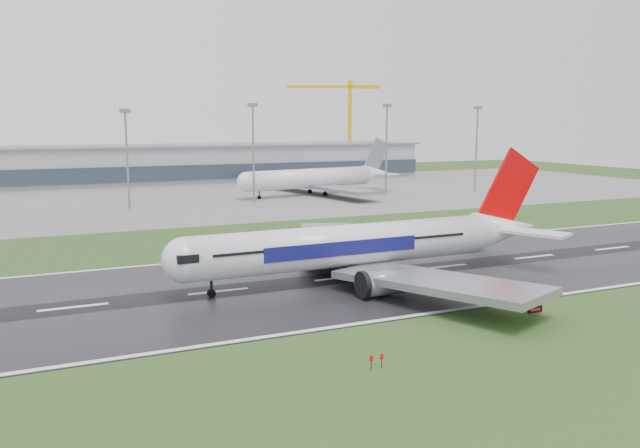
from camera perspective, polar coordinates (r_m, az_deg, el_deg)
name	(u,v)px	position (r m, az deg, el deg)	size (l,w,h in m)	color
ground	(340,279)	(100.71, 1.87, -4.99)	(520.00, 520.00, 0.00)	#274519
runway	(340,278)	(100.70, 1.87, -4.96)	(400.00, 45.00, 0.10)	black
apron	(181,197)	(218.50, -12.55, 2.44)	(400.00, 130.00, 0.08)	slate
terminal	(151,165)	(276.74, -15.10, 5.25)	(240.00, 36.00, 15.00)	gray
main_airliner	(373,218)	(98.76, 4.81, 0.52)	(65.90, 62.76, 19.46)	silver
parked_airliner	(316,168)	(218.49, -0.37, 5.15)	(64.20, 59.77, 18.82)	white
tower_crane	(350,127)	(322.09, 2.73, 8.81)	(46.79, 2.55, 46.03)	#E3AF0B
runway_sign	(535,310)	(86.96, 18.98, -7.41)	(2.30, 0.26, 1.04)	black
floodmast_2	(127,162)	(189.56, -17.14, 5.45)	(0.64, 0.64, 27.59)	gray
floodmast_3	(253,155)	(197.68, -6.09, 6.25)	(0.64, 0.64, 29.75)	gray
floodmast_4	(386,152)	(217.11, 6.06, 6.55)	(0.64, 0.64, 30.12)	gray
floodmast_5	(476,151)	(238.34, 14.04, 6.51)	(0.64, 0.64, 29.82)	gray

